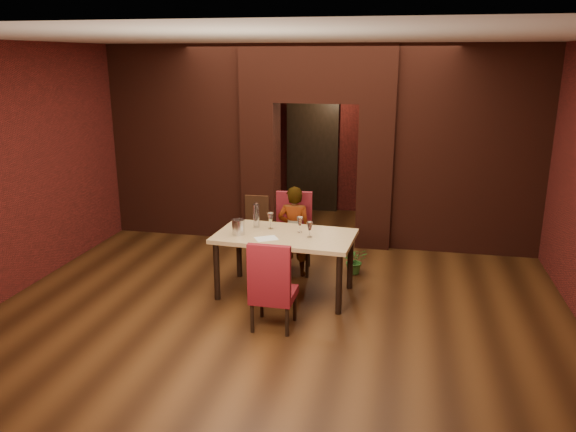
% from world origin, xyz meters
% --- Properties ---
extents(floor, '(8.00, 8.00, 0.00)m').
position_xyz_m(floor, '(0.00, 0.00, 0.00)').
color(floor, '#432510').
rests_on(floor, ground).
extents(ceiling, '(7.00, 8.00, 0.04)m').
position_xyz_m(ceiling, '(0.00, 0.00, 3.20)').
color(ceiling, silver).
rests_on(ceiling, ground).
extents(wall_back, '(7.00, 0.04, 3.20)m').
position_xyz_m(wall_back, '(0.00, 4.00, 1.60)').
color(wall_back, maroon).
rests_on(wall_back, ground).
extents(wall_front, '(7.00, 0.04, 3.20)m').
position_xyz_m(wall_front, '(0.00, -4.00, 1.60)').
color(wall_front, maroon).
rests_on(wall_front, ground).
extents(wall_left, '(0.04, 8.00, 3.20)m').
position_xyz_m(wall_left, '(-3.50, 0.00, 1.60)').
color(wall_left, maroon).
rests_on(wall_left, ground).
extents(pillar_left, '(0.55, 0.55, 2.30)m').
position_xyz_m(pillar_left, '(-0.95, 2.00, 1.15)').
color(pillar_left, maroon).
rests_on(pillar_left, ground).
extents(pillar_right, '(0.55, 0.55, 2.30)m').
position_xyz_m(pillar_right, '(0.95, 2.00, 1.15)').
color(pillar_right, maroon).
rests_on(pillar_right, ground).
extents(lintel, '(2.45, 0.55, 0.90)m').
position_xyz_m(lintel, '(0.00, 2.00, 2.75)').
color(lintel, maroon).
rests_on(lintel, ground).
extents(wing_wall_left, '(2.28, 0.35, 3.20)m').
position_xyz_m(wing_wall_left, '(-2.36, 2.00, 1.60)').
color(wing_wall_left, maroon).
rests_on(wing_wall_left, ground).
extents(wing_wall_right, '(2.28, 0.35, 3.20)m').
position_xyz_m(wing_wall_right, '(2.36, 2.00, 1.60)').
color(wing_wall_right, maroon).
rests_on(wing_wall_right, ground).
extents(vent_panel, '(0.40, 0.03, 0.50)m').
position_xyz_m(vent_panel, '(-0.95, 1.71, 0.55)').
color(vent_panel, '#A1572F').
rests_on(vent_panel, ground).
extents(rear_door, '(0.90, 0.08, 2.10)m').
position_xyz_m(rear_door, '(-0.40, 3.94, 1.05)').
color(rear_door, black).
rests_on(rear_door, ground).
extents(rear_door_frame, '(1.02, 0.04, 2.22)m').
position_xyz_m(rear_door_frame, '(-0.40, 3.90, 1.05)').
color(rear_door_frame, black).
rests_on(rear_door_frame, ground).
extents(dining_table, '(1.81, 1.09, 0.82)m').
position_xyz_m(dining_table, '(-0.05, -0.28, 0.41)').
color(dining_table, tan).
rests_on(dining_table, ground).
extents(chair_far, '(0.57, 0.57, 1.14)m').
position_xyz_m(chair_far, '(-0.10, 0.51, 0.57)').
color(chair_far, maroon).
rests_on(chair_far, ground).
extents(chair_near, '(0.49, 0.49, 1.06)m').
position_xyz_m(chair_near, '(0.03, -1.21, 0.53)').
color(chair_near, maroon).
rests_on(chair_near, ground).
extents(person_seated, '(0.48, 0.32, 1.29)m').
position_xyz_m(person_seated, '(-0.06, 0.41, 0.65)').
color(person_seated, white).
rests_on(person_seated, ground).
extents(wine_glass_a, '(0.09, 0.09, 0.22)m').
position_xyz_m(wine_glass_a, '(-0.28, -0.09, 0.93)').
color(wine_glass_a, silver).
rests_on(wine_glass_a, dining_table).
extents(wine_glass_b, '(0.08, 0.08, 0.21)m').
position_xyz_m(wine_glass_b, '(0.13, -0.17, 0.92)').
color(wine_glass_b, white).
rests_on(wine_glass_b, dining_table).
extents(wine_glass_c, '(0.08, 0.08, 0.20)m').
position_xyz_m(wine_glass_c, '(0.28, -0.34, 0.92)').
color(wine_glass_c, silver).
rests_on(wine_glass_c, dining_table).
extents(tasting_sheet, '(0.33, 0.31, 0.00)m').
position_xyz_m(tasting_sheet, '(-0.23, -0.51, 0.82)').
color(tasting_sheet, white).
rests_on(tasting_sheet, dining_table).
extents(wine_bucket, '(0.16, 0.16, 0.20)m').
position_xyz_m(wine_bucket, '(-0.62, -0.41, 0.92)').
color(wine_bucket, silver).
rests_on(wine_bucket, dining_table).
extents(water_bottle, '(0.08, 0.08, 0.34)m').
position_xyz_m(water_bottle, '(-0.48, -0.07, 0.99)').
color(water_bottle, silver).
rests_on(water_bottle, dining_table).
extents(potted_plant, '(0.41, 0.38, 0.39)m').
position_xyz_m(potted_plant, '(0.78, 0.63, 0.19)').
color(potted_plant, '#316D28').
rests_on(potted_plant, ground).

